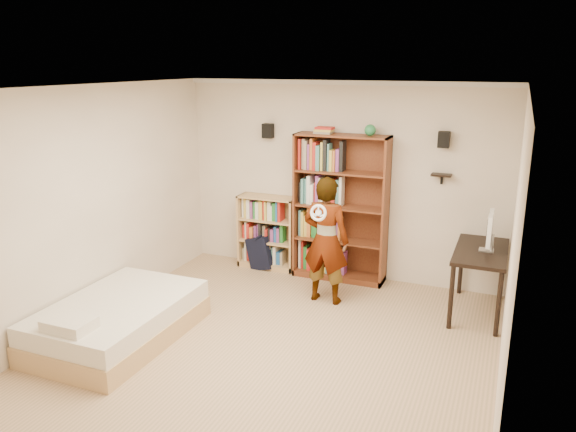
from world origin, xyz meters
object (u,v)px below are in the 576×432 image
object	(u,v)px
low_bookshelf	(268,232)
person	(326,240)
computer_desk	(478,282)
daybed	(118,316)
tall_bookshelf	(340,209)

from	to	relation	value
low_bookshelf	person	world-z (taller)	person
computer_desk	daybed	size ratio (longest dim) A/B	0.63
person	daybed	bearing A→B (deg)	48.08
computer_desk	person	bearing A→B (deg)	-169.05
low_bookshelf	tall_bookshelf	bearing A→B (deg)	-1.29
daybed	tall_bookshelf	bearing A→B (deg)	57.39
tall_bookshelf	low_bookshelf	xyz separation A→B (m)	(-1.10, 0.02, -0.47)
tall_bookshelf	computer_desk	distance (m)	2.02
low_bookshelf	person	size ratio (longest dim) A/B	0.67
tall_bookshelf	person	distance (m)	0.84
computer_desk	person	distance (m)	1.88
low_bookshelf	person	xyz separation A→B (m)	(1.17, -0.84, 0.27)
tall_bookshelf	computer_desk	bearing A→B (deg)	-13.94
tall_bookshelf	computer_desk	xyz separation A→B (m)	(1.88, -0.47, -0.60)
tall_bookshelf	low_bookshelf	distance (m)	1.20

